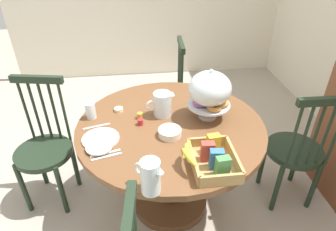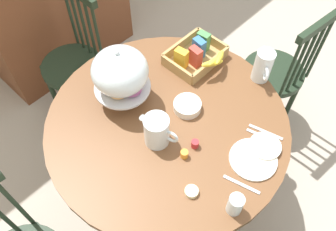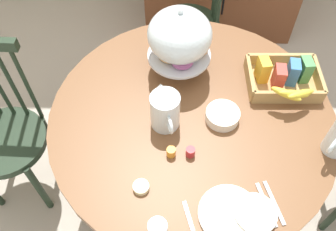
% 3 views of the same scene
% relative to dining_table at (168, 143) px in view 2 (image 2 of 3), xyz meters
% --- Properties ---
extents(ground_plane, '(10.00, 10.00, 0.00)m').
position_rel_dining_table_xyz_m(ground_plane, '(-0.02, 0.00, -0.53)').
color(ground_plane, '#A89E8E').
extents(dining_table, '(1.21, 1.21, 0.74)m').
position_rel_dining_table_xyz_m(dining_table, '(0.00, 0.00, 0.00)').
color(dining_table, brown).
rests_on(dining_table, ground_plane).
extents(windsor_chair_near_window, '(0.40, 0.40, 0.97)m').
position_rel_dining_table_xyz_m(windsor_chair_near_window, '(0.05, 0.90, -0.08)').
color(windsor_chair_near_window, '#1E2D1E').
rests_on(windsor_chair_near_window, ground_plane).
extents(windsor_chair_far_side, '(0.40, 0.40, 0.97)m').
position_rel_dining_table_xyz_m(windsor_chair_far_side, '(0.90, -0.12, -0.08)').
color(windsor_chair_far_side, '#1E2D1E').
rests_on(windsor_chair_far_side, ground_plane).
extents(pastry_stand_with_dome, '(0.28, 0.28, 0.34)m').
position_rel_dining_table_xyz_m(pastry_stand_with_dome, '(-0.05, 0.26, 0.41)').
color(pastry_stand_with_dome, silver).
rests_on(pastry_stand_with_dome, dining_table).
extents(orange_juice_pitcher, '(0.14, 0.14, 0.18)m').
position_rel_dining_table_xyz_m(orange_juice_pitcher, '(0.55, -0.16, 0.29)').
color(orange_juice_pitcher, silver).
rests_on(orange_juice_pitcher, dining_table).
extents(milk_pitcher, '(0.12, 0.20, 0.17)m').
position_rel_dining_table_xyz_m(milk_pitcher, '(-0.11, -0.04, 0.29)').
color(milk_pitcher, silver).
rests_on(milk_pitcher, dining_table).
extents(cereal_basket, '(0.32, 0.30, 0.12)m').
position_rel_dining_table_xyz_m(cereal_basket, '(0.41, 0.17, 0.26)').
color(cereal_basket, tan).
rests_on(cereal_basket, dining_table).
extents(china_plate_large, '(0.22, 0.22, 0.01)m').
position_rel_dining_table_xyz_m(china_plate_large, '(0.11, -0.43, 0.22)').
color(china_plate_large, white).
rests_on(china_plate_large, dining_table).
extents(china_plate_small, '(0.15, 0.15, 0.01)m').
position_rel_dining_table_xyz_m(china_plate_small, '(0.20, -0.43, 0.23)').
color(china_plate_small, white).
rests_on(china_plate_small, china_plate_large).
extents(cereal_bowl, '(0.14, 0.14, 0.04)m').
position_rel_dining_table_xyz_m(cereal_bowl, '(0.12, -0.02, 0.23)').
color(cereal_bowl, white).
rests_on(cereal_bowl, dining_table).
extents(drinking_glass, '(0.06, 0.06, 0.11)m').
position_rel_dining_table_xyz_m(drinking_glass, '(-0.14, -0.51, 0.27)').
color(drinking_glass, silver).
rests_on(drinking_glass, dining_table).
extents(butter_dish, '(0.06, 0.06, 0.02)m').
position_rel_dining_table_xyz_m(butter_dish, '(-0.20, -0.33, 0.22)').
color(butter_dish, beige).
rests_on(butter_dish, dining_table).
extents(jam_jar_strawberry, '(0.04, 0.04, 0.04)m').
position_rel_dining_table_xyz_m(jam_jar_strawberry, '(-0.02, -0.19, 0.23)').
color(jam_jar_strawberry, '#B7282D').
rests_on(jam_jar_strawberry, dining_table).
extents(jam_jar_apricot, '(0.04, 0.04, 0.04)m').
position_rel_dining_table_xyz_m(jam_jar_apricot, '(-0.09, -0.19, 0.23)').
color(jam_jar_apricot, orange).
rests_on(jam_jar_apricot, dining_table).
extents(table_knife, '(0.06, 0.17, 0.01)m').
position_rel_dining_table_xyz_m(table_knife, '(0.25, -0.39, 0.21)').
color(table_knife, silver).
rests_on(table_knife, dining_table).
extents(dinner_fork, '(0.06, 0.17, 0.01)m').
position_rel_dining_table_xyz_m(dinner_fork, '(0.28, -0.39, 0.21)').
color(dinner_fork, silver).
rests_on(dinner_fork, dining_table).
extents(soup_spoon, '(0.06, 0.17, 0.01)m').
position_rel_dining_table_xyz_m(soup_spoon, '(-0.02, -0.46, 0.21)').
color(soup_spoon, silver).
rests_on(soup_spoon, dining_table).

